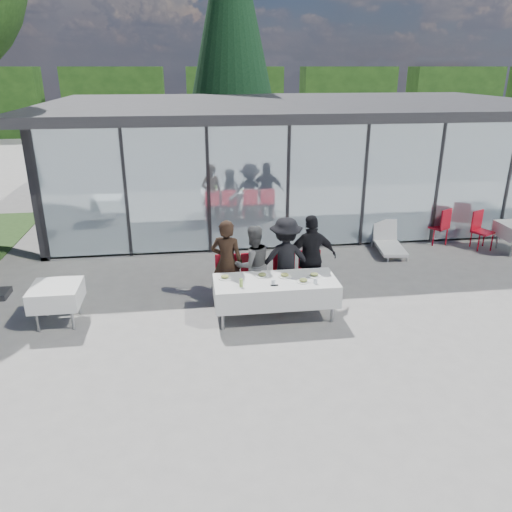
{
  "coord_description": "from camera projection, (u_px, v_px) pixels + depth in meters",
  "views": [
    {
      "loc": [
        -1.36,
        -7.79,
        4.41
      ],
      "look_at": [
        -0.14,
        1.2,
        0.95
      ],
      "focal_mm": 35.0,
      "sensor_mm": 36.0,
      "label": 1
    }
  ],
  "objects": [
    {
      "name": "plate_a",
      "position": [
        225.0,
        277.0,
        9.18
      ],
      "size": [
        0.24,
        0.24,
        0.07
      ],
      "color": "white",
      "rests_on": "dining_table"
    },
    {
      "name": "plate_extra",
      "position": [
        303.0,
        281.0,
        9.03
      ],
      "size": [
        0.24,
        0.24,
        0.07
      ],
      "color": "white",
      "rests_on": "dining_table"
    },
    {
      "name": "plate_c",
      "position": [
        285.0,
        275.0,
        9.26
      ],
      "size": [
        0.24,
        0.24,
        0.07
      ],
      "color": "white",
      "rests_on": "dining_table"
    },
    {
      "name": "plate_d",
      "position": [
        314.0,
        275.0,
        9.28
      ],
      "size": [
        0.24,
        0.24,
        0.07
      ],
      "color": "white",
      "rests_on": "dining_table"
    },
    {
      "name": "spare_table_left",
      "position": [
        56.0,
        295.0,
        8.97
      ],
      "size": [
        0.86,
        0.86,
        0.74
      ],
      "color": "silver",
      "rests_on": "ground"
    },
    {
      "name": "diner_chair_a",
      "position": [
        227.0,
        277.0,
        9.79
      ],
      "size": [
        0.44,
        0.44,
        0.97
      ],
      "color": "#AD0B1A",
      "rests_on": "ground"
    },
    {
      "name": "diner_chair_b",
      "position": [
        253.0,
        276.0,
        9.85
      ],
      "size": [
        0.44,
        0.44,
        0.97
      ],
      "color": "#AD0B1A",
      "rests_on": "ground"
    },
    {
      "name": "treeline",
      "position": [
        176.0,
        101.0,
        33.84
      ],
      "size": [
        62.5,
        2.0,
        4.4
      ],
      "color": "#1C3E13",
      "rests_on": "ground"
    },
    {
      "name": "pavilion",
      "position": [
        293.0,
        142.0,
        16.0
      ],
      "size": [
        14.8,
        8.8,
        3.44
      ],
      "color": "gray",
      "rests_on": "ground"
    },
    {
      "name": "diner_a",
      "position": [
        227.0,
        263.0,
        9.64
      ],
      "size": [
        0.79,
        0.79,
        1.72
      ],
      "primitive_type": "imported",
      "rotation": [
        0.0,
        0.0,
        2.83
      ],
      "color": "black",
      "rests_on": "ground"
    },
    {
      "name": "diner_chair_d",
      "position": [
        310.0,
        273.0,
        10.0
      ],
      "size": [
        0.44,
        0.44,
        0.97
      ],
      "color": "#AD0B1A",
      "rests_on": "ground"
    },
    {
      "name": "lounger",
      "position": [
        388.0,
        242.0,
        12.6
      ],
      "size": [
        0.76,
        1.4,
        0.72
      ],
      "color": "silver",
      "rests_on": "ground"
    },
    {
      "name": "diner_chair_c",
      "position": [
        285.0,
        274.0,
        9.93
      ],
      "size": [
        0.44,
        0.44,
        0.97
      ],
      "color": "#AD0B1A",
      "rests_on": "ground"
    },
    {
      "name": "plate_b",
      "position": [
        262.0,
        275.0,
        9.27
      ],
      "size": [
        0.24,
        0.24,
        0.07
      ],
      "color": "white",
      "rests_on": "dining_table"
    },
    {
      "name": "dining_table",
      "position": [
        275.0,
        291.0,
        9.2
      ],
      "size": [
        2.26,
        0.96,
        0.75
      ],
      "color": "silver",
      "rests_on": "ground"
    },
    {
      "name": "diner_d",
      "position": [
        311.0,
        258.0,
        9.84
      ],
      "size": [
        1.09,
        1.09,
        1.74
      ],
      "primitive_type": "imported",
      "rotation": [
        0.0,
        0.0,
        3.21
      ],
      "color": "black",
      "rests_on": "ground"
    },
    {
      "name": "spare_chair_b",
      "position": [
        441.0,
        225.0,
        13.03
      ],
      "size": [
        0.61,
        0.61,
        0.97
      ],
      "color": "#AD0B1A",
      "rests_on": "ground"
    },
    {
      "name": "conifer_tree",
      "position": [
        231.0,
        22.0,
        18.92
      ],
      "size": [
        4.0,
        4.0,
        10.5
      ],
      "color": "#382316",
      "rests_on": "ground"
    },
    {
      "name": "folded_eyeglasses",
      "position": [
        274.0,
        285.0,
        8.89
      ],
      "size": [
        0.14,
        0.03,
        0.01
      ],
      "primitive_type": "cube",
      "color": "black",
      "rests_on": "dining_table"
    },
    {
      "name": "diner_b",
      "position": [
        253.0,
        265.0,
        9.72
      ],
      "size": [
        0.95,
        0.95,
        1.58
      ],
      "primitive_type": "imported",
      "rotation": [
        0.0,
        0.0,
        3.43
      ],
      "color": "#505050",
      "rests_on": "ground"
    },
    {
      "name": "spare_chair_a",
      "position": [
        480.0,
        228.0,
        12.76
      ],
      "size": [
        0.59,
        0.59,
        0.97
      ],
      "color": "#AD0B1A",
      "rests_on": "ground"
    },
    {
      "name": "juice_bottle",
      "position": [
        241.0,
        283.0,
        8.82
      ],
      "size": [
        0.06,
        0.06,
        0.15
      ],
      "primitive_type": "cylinder",
      "color": "#87AC47",
      "rests_on": "dining_table"
    },
    {
      "name": "diner_c",
      "position": [
        285.0,
        260.0,
        9.78
      ],
      "size": [
        1.18,
        1.18,
        1.72
      ],
      "primitive_type": "imported",
      "rotation": [
        0.0,
        0.0,
        3.07
      ],
      "color": "black",
      "rests_on": "ground"
    },
    {
      "name": "drinking_glasses",
      "position": [
        294.0,
        282.0,
        8.93
      ],
      "size": [
        0.83,
        0.11,
        0.1
      ],
      "color": "silver",
      "rests_on": "dining_table"
    },
    {
      "name": "ground",
      "position": [
        273.0,
        329.0,
        8.95
      ],
      "size": [
        90.0,
        90.0,
        0.0
      ],
      "primitive_type": "plane",
      "color": "gray",
      "rests_on": "ground"
    }
  ]
}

